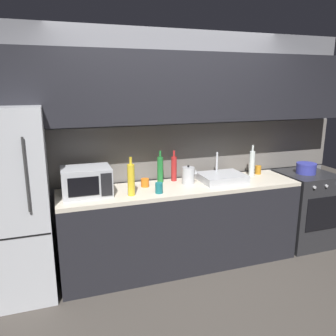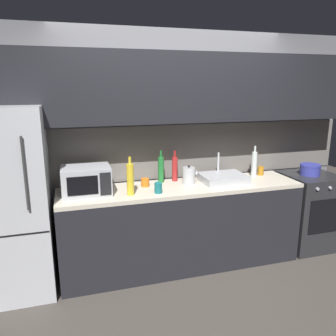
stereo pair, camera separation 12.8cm
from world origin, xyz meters
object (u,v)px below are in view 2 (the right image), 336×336
mug_teal (158,188)px  wine_bottle_green (161,169)px  refrigerator (11,203)px  wine_bottle_clear (254,164)px  oven_range (308,210)px  mug_orange (145,182)px  cooking_pot (310,170)px  kettle (189,176)px  wine_bottle_red (175,168)px  mug_amber (261,171)px  wine_bottle_yellow (130,179)px  microwave (86,180)px

mug_teal → wine_bottle_green: bearing=70.5°
refrigerator → wine_bottle_clear: size_ratio=4.91×
oven_range → mug_orange: (-1.99, 0.10, 0.49)m
wine_bottle_clear → cooking_pot: bearing=-10.6°
wine_bottle_clear → mug_teal: size_ratio=3.44×
kettle → cooking_pot: kettle is taller
kettle → wine_bottle_red: 0.20m
wine_bottle_green → mug_amber: 1.21m
refrigerator → wine_bottle_red: refrigerator is taller
wine_bottle_yellow → mug_orange: size_ratio=4.38×
mug_orange → mug_teal: bearing=-73.5°
oven_range → wine_bottle_clear: 0.93m
refrigerator → kettle: bearing=1.7°
wine_bottle_clear → wine_bottle_yellow: bearing=-170.2°
kettle → mug_teal: kettle is taller
wine_bottle_green → wine_bottle_yellow: wine_bottle_yellow is taller
wine_bottle_red → cooking_pot: (1.60, -0.21, -0.08)m
wine_bottle_yellow → mug_amber: size_ratio=3.70×
kettle → cooking_pot: 1.50m
oven_range → wine_bottle_red: bearing=172.5°
mug_orange → wine_bottle_clear: bearing=1.3°
wine_bottle_clear → mug_amber: wine_bottle_clear is taller
cooking_pot → refrigerator: bearing=-180.0°
wine_bottle_yellow → cooking_pot: 2.16m
mug_teal → kettle: bearing=27.7°
kettle → cooking_pot: bearing=-1.9°
wine_bottle_yellow → mug_amber: (1.60, 0.29, -0.11)m
kettle → wine_bottle_yellow: (-0.66, -0.18, 0.07)m
wine_bottle_green → wine_bottle_yellow: bearing=-139.8°
oven_range → microwave: (-2.59, 0.02, 0.58)m
wine_bottle_red → wine_bottle_yellow: wine_bottle_yellow is taller
wine_bottle_green → microwave: bearing=-167.0°
refrigerator → wine_bottle_clear: (2.57, 0.13, 0.17)m
mug_teal → refrigerator: bearing=173.5°
refrigerator → wine_bottle_red: size_ratio=5.20×
mug_orange → cooking_pot: (1.96, -0.10, 0.02)m
microwave → cooking_pot: (2.56, -0.02, -0.07)m
refrigerator → kettle: (1.74, 0.05, 0.11)m
kettle → wine_bottle_yellow: 0.69m
wine_bottle_clear → wine_bottle_yellow: (-1.48, -0.26, 0.01)m
wine_bottle_red → microwave: bearing=-168.6°
mug_orange → oven_range: bearing=-2.8°
wine_bottle_red → wine_bottle_yellow: bearing=-148.3°
refrigerator → kettle: refrigerator is taller
wine_bottle_green → mug_orange: (-0.20, -0.11, -0.10)m
microwave → wine_bottle_yellow: wine_bottle_yellow is taller
wine_bottle_yellow → cooking_pot: bearing=3.5°
refrigerator → cooking_pot: bearing=0.0°
refrigerator → wine_bottle_green: 1.50m
microwave → wine_bottle_green: 0.82m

